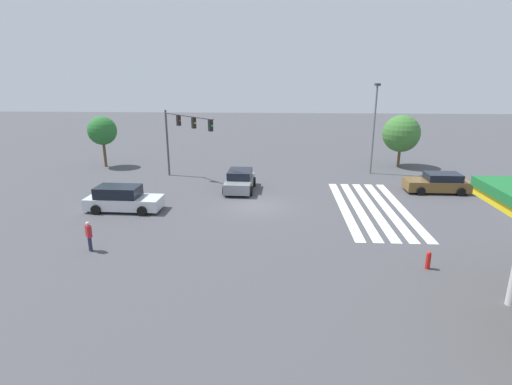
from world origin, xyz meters
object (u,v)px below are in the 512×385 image
(tree_corner_a, at_px, (401,134))
(traffic_signal_mast, at_px, (182,130))
(car_3, at_px, (438,183))
(pedestrian, at_px, (89,235))
(car_1, at_px, (240,181))
(car_0, at_px, (123,199))
(fire_hydrant, at_px, (428,260))
(street_light_pole_a, at_px, (375,121))
(tree_corner_b, at_px, (102,131))

(tree_corner_a, bearing_deg, traffic_signal_mast, 108.23)
(car_3, distance_m, pedestrian, 24.57)
(car_3, relative_size, pedestrian, 2.96)
(car_1, relative_size, car_3, 0.92)
(traffic_signal_mast, relative_size, car_0, 1.16)
(car_0, bearing_deg, traffic_signal_mast, 74.93)
(traffic_signal_mast, xyz_separation_m, car_3, (-2.34, -19.98, -3.57))
(car_3, xyz_separation_m, fire_hydrant, (-12.74, 5.19, -0.27))
(traffic_signal_mast, height_order, fire_hydrant, traffic_signal_mast)
(street_light_pole_a, bearing_deg, pedestrian, 134.38)
(car_1, distance_m, fire_hydrant, 15.89)
(pedestrian, relative_size, street_light_pole_a, 0.20)
(street_light_pole_a, bearing_deg, tree_corner_b, 86.77)
(street_light_pole_a, bearing_deg, tree_corner_a, -47.75)
(car_1, bearing_deg, car_0, -52.93)
(pedestrian, distance_m, tree_corner_b, 20.34)
(traffic_signal_mast, height_order, street_light_pole_a, street_light_pole_a)
(pedestrian, bearing_deg, car_3, -15.32)
(car_3, relative_size, tree_corner_a, 0.95)
(car_1, bearing_deg, pedestrian, -28.16)
(car_0, height_order, car_3, car_0)
(car_0, distance_m, car_1, 8.88)
(car_0, bearing_deg, tree_corner_b, 118.88)
(traffic_signal_mast, distance_m, tree_corner_b, 10.08)
(car_1, xyz_separation_m, car_3, (0.28, -15.05, -0.04))
(car_1, distance_m, tree_corner_b, 15.86)
(traffic_signal_mast, height_order, car_0, traffic_signal_mast)
(tree_corner_b, bearing_deg, fire_hydrant, -130.14)
(car_0, distance_m, fire_hydrant, 18.61)
(traffic_signal_mast, distance_m, street_light_pole_a, 16.55)
(street_light_pole_a, relative_size, fire_hydrant, 9.15)
(car_0, bearing_deg, street_light_pole_a, 32.66)
(car_0, height_order, tree_corner_a, tree_corner_a)
(traffic_signal_mast, relative_size, fire_hydrant, 6.63)
(car_0, xyz_separation_m, tree_corner_a, (14.19, -21.84, 2.42))
(tree_corner_a, relative_size, tree_corner_b, 1.02)
(traffic_signal_mast, bearing_deg, tree_corner_b, -163.64)
(fire_hydrant, bearing_deg, tree_corner_a, -12.42)
(car_3, bearing_deg, car_1, 1.72)
(car_0, height_order, fire_hydrant, car_0)
(traffic_signal_mast, bearing_deg, car_3, 38.31)
(traffic_signal_mast, height_order, tree_corner_b, traffic_signal_mast)
(tree_corner_a, distance_m, fire_hydrant, 22.20)
(traffic_signal_mast, height_order, tree_corner_a, traffic_signal_mast)
(street_light_pole_a, distance_m, tree_corner_a, 4.75)
(car_1, relative_size, fire_hydrant, 5.03)
(pedestrian, height_order, fire_hydrant, pedestrian)
(tree_corner_b, relative_size, fire_hydrant, 5.61)
(tree_corner_b, bearing_deg, traffic_signal_mast, -118.64)
(car_1, xyz_separation_m, fire_hydrant, (-12.46, -9.86, -0.32))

